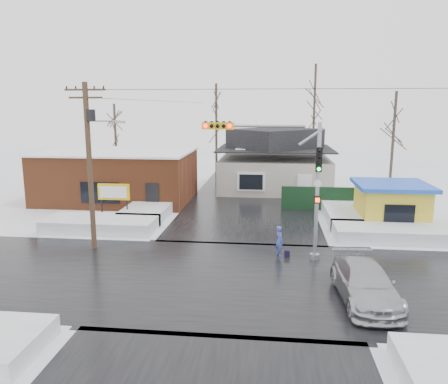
# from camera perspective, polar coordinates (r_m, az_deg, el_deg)

# --- Properties ---
(ground) EXTENTS (120.00, 120.00, 0.00)m
(ground) POSITION_cam_1_polar(r_m,az_deg,el_deg) (20.39, 1.04, -11.23)
(ground) COLOR white
(ground) RESTS_ON ground
(road_ns) EXTENTS (10.00, 120.00, 0.02)m
(road_ns) POSITION_cam_1_polar(r_m,az_deg,el_deg) (20.39, 1.04, -11.21)
(road_ns) COLOR black
(road_ns) RESTS_ON ground
(road_ew) EXTENTS (120.00, 10.00, 0.02)m
(road_ew) POSITION_cam_1_polar(r_m,az_deg,el_deg) (20.39, 1.04, -11.21)
(road_ew) COLOR black
(road_ew) RESTS_ON ground
(snowbank_nw) EXTENTS (7.00, 3.00, 0.80)m
(snowbank_nw) POSITION_cam_1_polar(r_m,az_deg,el_deg) (28.86, -15.77, -4.05)
(snowbank_nw) COLOR white
(snowbank_nw) RESTS_ON ground
(snowbank_ne) EXTENTS (7.00, 3.00, 0.80)m
(snowbank_ne) POSITION_cam_1_polar(r_m,az_deg,el_deg) (27.79, 21.33, -4.99)
(snowbank_ne) COLOR white
(snowbank_ne) RESTS_ON ground
(snowbank_nside_w) EXTENTS (3.00, 8.00, 0.80)m
(snowbank_nside_w) POSITION_cam_1_polar(r_m,az_deg,el_deg) (32.82, -9.29, -1.95)
(snowbank_nside_w) COLOR white
(snowbank_nside_w) RESTS_ON ground
(snowbank_nside_e) EXTENTS (3.00, 8.00, 0.80)m
(snowbank_nside_e) POSITION_cam_1_polar(r_m,az_deg,el_deg) (32.09, 15.61, -2.52)
(snowbank_nside_e) COLOR white
(snowbank_nside_e) RESTS_ON ground
(traffic_signal) EXTENTS (6.05, 0.68, 7.00)m
(traffic_signal) POSITION_cam_1_polar(r_m,az_deg,el_deg) (22.00, 8.12, 2.61)
(traffic_signal) COLOR gray
(traffic_signal) RESTS_ON ground
(utility_pole) EXTENTS (3.15, 0.44, 9.00)m
(utility_pole) POSITION_cam_1_polar(r_m,az_deg,el_deg) (24.41, -17.06, 4.43)
(utility_pole) COLOR #382619
(utility_pole) RESTS_ON ground
(brick_building) EXTENTS (12.20, 8.20, 4.12)m
(brick_building) POSITION_cam_1_polar(r_m,az_deg,el_deg) (37.45, -13.65, 2.11)
(brick_building) COLOR brown
(brick_building) RESTS_ON ground
(marquee_sign) EXTENTS (2.20, 0.21, 2.55)m
(marquee_sign) POSITION_cam_1_polar(r_m,az_deg,el_deg) (30.78, -14.20, -0.12)
(marquee_sign) COLOR black
(marquee_sign) RESTS_ON ground
(house) EXTENTS (10.40, 8.40, 5.76)m
(house) POSITION_cam_1_polar(r_m,az_deg,el_deg) (41.10, 6.64, 3.90)
(house) COLOR #B3ADA1
(house) RESTS_ON ground
(kiosk) EXTENTS (4.60, 4.60, 2.88)m
(kiosk) POSITION_cam_1_polar(r_m,az_deg,el_deg) (30.47, 20.95, -1.52)
(kiosk) COLOR gold
(kiosk) RESTS_ON ground
(fence) EXTENTS (8.00, 0.12, 1.80)m
(fence) POSITION_cam_1_polar(r_m,az_deg,el_deg) (33.83, 14.28, -0.89)
(fence) COLOR black
(fence) RESTS_ON ground
(tree_far_left) EXTENTS (3.00, 3.00, 10.00)m
(tree_far_left) POSITION_cam_1_polar(r_m,az_deg,el_deg) (45.14, -1.02, 11.41)
(tree_far_left) COLOR #332821
(tree_far_left) RESTS_ON ground
(tree_far_mid) EXTENTS (3.00, 3.00, 12.00)m
(tree_far_mid) POSITION_cam_1_polar(r_m,az_deg,el_deg) (47.01, 11.81, 13.11)
(tree_far_mid) COLOR #332821
(tree_far_mid) RESTS_ON ground
(tree_far_right) EXTENTS (3.00, 3.00, 9.00)m
(tree_far_right) POSITION_cam_1_polar(r_m,az_deg,el_deg) (40.13, 21.44, 9.55)
(tree_far_right) COLOR #332821
(tree_far_right) RESTS_ON ground
(tree_far_west) EXTENTS (3.00, 3.00, 8.00)m
(tree_far_west) POSITION_cam_1_polar(r_m,az_deg,el_deg) (45.58, -14.08, 9.08)
(tree_far_west) COLOR #332821
(tree_far_west) RESTS_ON ground
(pedestrian) EXTENTS (0.58, 0.69, 1.62)m
(pedestrian) POSITION_cam_1_polar(r_m,az_deg,el_deg) (23.17, 7.25, -6.40)
(pedestrian) COLOR #3D4CAC
(pedestrian) RESTS_ON ground
(car) EXTENTS (2.41, 5.26, 1.49)m
(car) POSITION_cam_1_polar(r_m,az_deg,el_deg) (18.85, 17.93, -11.29)
(car) COLOR #ABACB3
(car) RESTS_ON ground
(shopping_bag) EXTENTS (0.29, 0.14, 0.35)m
(shopping_bag) POSITION_cam_1_polar(r_m,az_deg,el_deg) (23.22, 8.24, -8.04)
(shopping_bag) COLOR black
(shopping_bag) RESTS_ON ground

